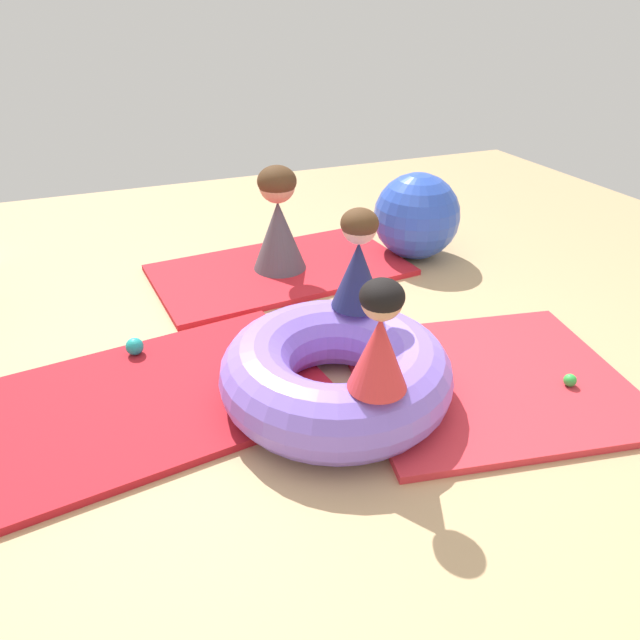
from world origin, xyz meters
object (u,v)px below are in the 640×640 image
object	(u,v)px
play_ball_green	(570,380)
play_ball_teal	(135,346)
exercise_ball_large	(417,216)
adult_seated	(278,220)
child_in_navy	(358,260)
play_ball_yellow	(413,333)
inflatable_cushion	(336,373)
child_in_red	(380,337)
play_ball_pink	(251,343)

from	to	relation	value
play_ball_green	play_ball_teal	world-z (taller)	play_ball_teal
play_ball_teal	exercise_ball_large	distance (m)	2.26
adult_seated	play_ball_green	distance (m)	2.13
child_in_navy	play_ball_green	world-z (taller)	child_in_navy
adult_seated	play_ball_yellow	bearing A→B (deg)	-173.42
inflatable_cushion	play_ball_yellow	distance (m)	0.70
child_in_red	adult_seated	distance (m)	1.95
adult_seated	exercise_ball_large	size ratio (longest dim) A/B	1.15
inflatable_cushion	play_ball_yellow	size ratio (longest dim) A/B	13.78
inflatable_cushion	play_ball_pink	distance (m)	0.64
play_ball_pink	exercise_ball_large	xyz separation A→B (m)	(1.54, 0.87, 0.24)
inflatable_cushion	adult_seated	distance (m)	1.57
child_in_navy	play_ball_yellow	bearing A→B (deg)	-98.28
child_in_navy	play_ball_pink	size ratio (longest dim) A/B	7.57
inflatable_cushion	play_ball_yellow	world-z (taller)	inflatable_cushion
child_in_red	adult_seated	bearing A→B (deg)	56.82
child_in_navy	exercise_ball_large	world-z (taller)	child_in_navy
inflatable_cushion	play_ball_green	world-z (taller)	inflatable_cushion
exercise_ball_large	play_ball_yellow	bearing A→B (deg)	-120.47
exercise_ball_large	play_ball_green	bearing A→B (deg)	-94.97
inflatable_cushion	play_ball_pink	world-z (taller)	inflatable_cushion
adult_seated	play_ball_yellow	xyz separation A→B (m)	(0.38, -1.22, -0.31)
child_in_red	exercise_ball_large	size ratio (longest dim) A/B	0.76
inflatable_cushion	play_ball_yellow	xyz separation A→B (m)	(0.61, 0.32, -0.09)
child_in_red	play_ball_green	bearing A→B (deg)	-25.77
play_ball_yellow	play_ball_pink	distance (m)	0.91
child_in_red	play_ball_pink	size ratio (longest dim) A/B	7.09
adult_seated	play_ball_yellow	world-z (taller)	adult_seated
child_in_navy	play_ball_teal	size ratio (longest dim) A/B	5.42
play_ball_pink	exercise_ball_large	distance (m)	1.79
play_ball_pink	exercise_ball_large	size ratio (longest dim) A/B	0.11
play_ball_green	exercise_ball_large	size ratio (longest dim) A/B	0.10
child_in_navy	play_ball_pink	xyz separation A→B (m)	(-0.51, 0.28, -0.53)
child_in_navy	play_ball_yellow	world-z (taller)	child_in_navy
child_in_navy	adult_seated	world-z (taller)	child_in_navy
child_in_red	child_in_navy	xyz separation A→B (m)	(0.23, 0.68, 0.02)
inflatable_cushion	play_ball_teal	size ratio (longest dim) A/B	11.66
child_in_navy	play_ball_pink	distance (m)	0.78
inflatable_cushion	exercise_ball_large	xyz separation A→B (m)	(1.28, 1.44, 0.14)
play_ball_pink	exercise_ball_large	bearing A→B (deg)	29.49
child_in_navy	exercise_ball_large	xyz separation A→B (m)	(1.03, 1.15, -0.28)
play_ball_green	play_ball_teal	distance (m)	2.28
child_in_red	play_ball_pink	xyz separation A→B (m)	(-0.28, 0.96, -0.51)
play_ball_teal	play_ball_green	bearing A→B (deg)	-29.47
play_ball_pink	play_ball_teal	distance (m)	0.63
child_in_navy	adult_seated	xyz separation A→B (m)	(-0.01, 1.24, -0.20)
play_ball_yellow	exercise_ball_large	size ratio (longest dim) A/B	0.13
adult_seated	play_ball_teal	size ratio (longest dim) A/B	7.66
inflatable_cushion	child_in_red	distance (m)	0.56
exercise_ball_large	adult_seated	bearing A→B (deg)	174.72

